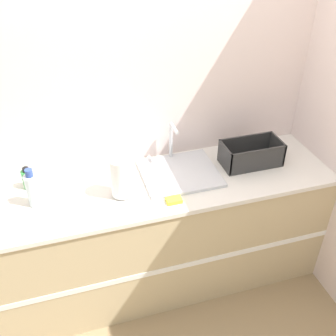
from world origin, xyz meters
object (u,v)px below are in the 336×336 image
Objects in this scene: bottle_clear at (33,189)px; bottle_green at (28,179)px; sink at (179,171)px; paper_towel_roll at (121,177)px; dish_rack at (251,155)px.

bottle_clear reaches higher than bottle_green.
bottle_clear is at bearing -176.65° from sink.
paper_towel_roll reaches higher than bottle_clear.
sink is at bearing -7.78° from bottle_green.
bottle_green is (-0.53, 0.24, -0.07)m from paper_towel_roll.
dish_rack is at bearing 5.76° from paper_towel_roll.
bottle_clear is (-0.50, 0.06, -0.02)m from paper_towel_roll.
sink reaches higher than bottle_green.
sink is 0.49m from dish_rack.
bottle_clear is (-0.89, -0.05, 0.09)m from sink.
bottle_green is (-1.42, 0.15, 0.00)m from dish_rack.
paper_towel_roll reaches higher than bottle_green.
sink is at bearing 177.40° from dish_rack.
bottle_clear is at bearing -178.76° from dish_rack.
bottle_clear is at bearing 173.17° from paper_towel_roll.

